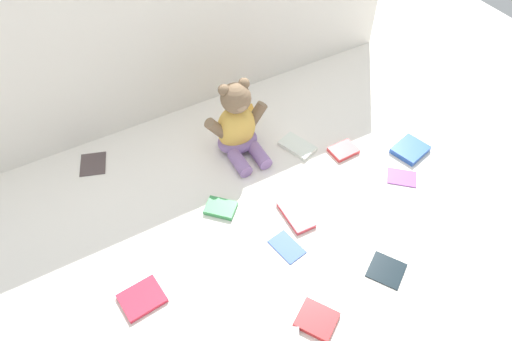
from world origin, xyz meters
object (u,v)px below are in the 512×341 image
at_px(book_case_0, 297,146).
at_px(book_case_5, 402,177).
at_px(teddy_bear, 237,126).
at_px(book_case_10, 410,150).
at_px(book_case_7, 386,270).
at_px(book_case_2, 317,320).
at_px(book_case_6, 343,150).
at_px(book_case_4, 287,247).
at_px(book_case_9, 277,341).
at_px(book_case_1, 221,208).
at_px(book_case_12, 93,164).
at_px(book_case_11, 142,298).
at_px(book_case_8, 296,215).
at_px(book_case_3, 244,114).

xyz_separation_m(book_case_0, book_case_5, (0.23, -0.29, -0.00)).
relative_size(teddy_bear, book_case_10, 2.46).
bearing_deg(book_case_10, book_case_7, 116.50).
xyz_separation_m(book_case_2, book_case_6, (0.44, 0.47, -0.00)).
relative_size(book_case_6, book_case_7, 0.96).
relative_size(book_case_4, book_case_10, 0.90).
relative_size(teddy_bear, book_case_5, 2.94).
bearing_deg(book_case_5, book_case_9, -25.02).
xyz_separation_m(teddy_bear, book_case_10, (0.51, -0.32, -0.09)).
bearing_deg(book_case_1, book_case_2, 52.29).
distance_m(book_case_4, book_case_12, 0.73).
relative_size(book_case_0, book_case_10, 1.07).
bearing_deg(book_case_1, book_case_11, -16.71).
bearing_deg(book_case_6, book_case_12, 62.73).
relative_size(book_case_5, book_case_12, 0.92).
relative_size(book_case_1, book_case_10, 0.82).
bearing_deg(book_case_12, book_case_9, -55.60).
relative_size(book_case_4, book_case_9, 0.92).
relative_size(book_case_9, book_case_10, 0.99).
relative_size(book_case_2, book_case_9, 0.89).
relative_size(book_case_4, book_case_8, 0.78).
relative_size(book_case_5, book_case_8, 0.72).
xyz_separation_m(book_case_6, book_case_7, (-0.18, -0.44, -0.00)).
distance_m(book_case_2, book_case_9, 0.12).
relative_size(teddy_bear, book_case_3, 3.07).
xyz_separation_m(teddy_bear, book_case_4, (-0.07, -0.44, -0.10)).
distance_m(book_case_1, book_case_5, 0.61).
xyz_separation_m(teddy_bear, book_case_1, (-0.18, -0.21, -0.10)).
bearing_deg(book_case_11, book_case_8, 87.92).
bearing_deg(book_case_4, book_case_5, -4.79).
bearing_deg(book_case_5, book_case_7, -5.48).
bearing_deg(book_case_0, book_case_11, 3.70).
bearing_deg(book_case_11, book_case_9, 36.67).
distance_m(book_case_3, book_case_10, 0.62).
height_order(book_case_5, book_case_10, book_case_10).
bearing_deg(book_case_8, book_case_5, -3.40).
bearing_deg(book_case_11, book_case_2, 47.42).
height_order(book_case_0, book_case_1, same).
distance_m(book_case_0, book_case_2, 0.65).
height_order(book_case_4, book_case_11, book_case_11).
height_order(teddy_bear, book_case_8, teddy_bear).
height_order(teddy_bear, book_case_3, teddy_bear).
xyz_separation_m(book_case_3, book_case_12, (-0.57, 0.03, -0.00)).
relative_size(book_case_8, book_case_10, 1.16).
bearing_deg(book_case_4, book_case_1, 105.91).
relative_size(book_case_10, book_case_12, 1.10).
height_order(book_case_9, book_case_11, book_case_9).
height_order(book_case_2, book_case_6, same).
height_order(book_case_4, book_case_7, same).
height_order(book_case_5, book_case_11, book_case_11).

